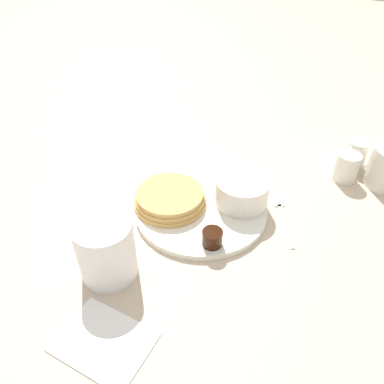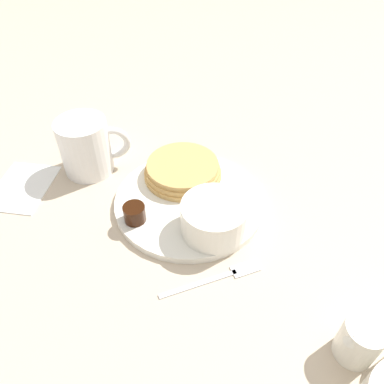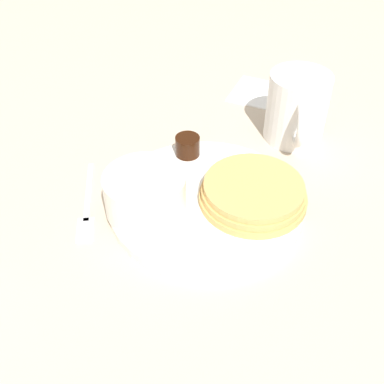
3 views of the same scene
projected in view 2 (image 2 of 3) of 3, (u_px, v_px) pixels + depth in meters
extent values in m
plane|color=#C6B299|center=(189.00, 204.00, 0.62)|extent=(4.00, 4.00, 0.00)
cylinder|color=white|center=(189.00, 201.00, 0.62)|extent=(0.24, 0.24, 0.01)
cylinder|color=tan|center=(183.00, 174.00, 0.65)|extent=(0.13, 0.13, 0.01)
cylinder|color=tan|center=(183.00, 170.00, 0.65)|extent=(0.13, 0.13, 0.01)
cylinder|color=tan|center=(183.00, 166.00, 0.64)|extent=(0.12, 0.12, 0.01)
cylinder|color=white|center=(214.00, 218.00, 0.55)|extent=(0.10, 0.10, 0.05)
cylinder|color=white|center=(214.00, 208.00, 0.53)|extent=(0.08, 0.08, 0.01)
cylinder|color=black|center=(134.00, 213.00, 0.57)|extent=(0.03, 0.03, 0.03)
cylinder|color=white|center=(209.00, 232.00, 0.55)|extent=(0.05, 0.05, 0.02)
sphere|color=white|center=(210.00, 224.00, 0.53)|extent=(0.03, 0.03, 0.03)
cylinder|color=white|center=(85.00, 147.00, 0.65)|extent=(0.09, 0.09, 0.10)
torus|color=white|center=(112.00, 143.00, 0.66)|extent=(0.03, 0.07, 0.06)
cylinder|color=white|center=(359.00, 341.00, 0.42)|extent=(0.05, 0.05, 0.06)
torus|color=white|center=(376.00, 330.00, 0.43)|extent=(0.02, 0.03, 0.03)
cone|color=white|center=(352.00, 339.00, 0.40)|extent=(0.02, 0.02, 0.01)
cube|color=silver|center=(198.00, 284.00, 0.51)|extent=(0.06, 0.10, 0.00)
cube|color=silver|center=(245.00, 268.00, 0.53)|extent=(0.04, 0.04, 0.00)
cube|color=white|center=(22.00, 187.00, 0.65)|extent=(0.12, 0.09, 0.00)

